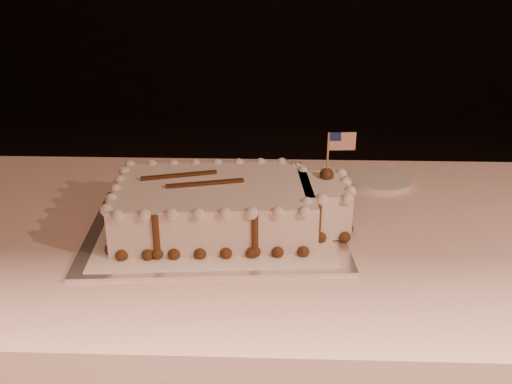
{
  "coord_description": "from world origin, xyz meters",
  "views": [
    {
      "loc": [
        -0.06,
        -0.43,
        1.26
      ],
      "look_at": [
        -0.1,
        0.58,
        0.83
      ],
      "focal_mm": 40.0,
      "sensor_mm": 36.0,
      "label": 1
    }
  ],
  "objects_px": {
    "cake_board": "(216,229)",
    "side_plate": "(380,180)",
    "banquet_table": "(299,376)",
    "sheet_cake": "(228,205)"
  },
  "relations": [
    {
      "from": "banquet_table",
      "to": "cake_board",
      "type": "height_order",
      "value": "cake_board"
    },
    {
      "from": "banquet_table",
      "to": "side_plate",
      "type": "relative_size",
      "value": 15.41
    },
    {
      "from": "cake_board",
      "to": "sheet_cake",
      "type": "xyz_separation_m",
      "value": [
        0.03,
        0.0,
        0.05
      ]
    },
    {
      "from": "banquet_table",
      "to": "cake_board",
      "type": "relative_size",
      "value": 4.86
    },
    {
      "from": "banquet_table",
      "to": "cake_board",
      "type": "distance_m",
      "value": 0.42
    },
    {
      "from": "banquet_table",
      "to": "sheet_cake",
      "type": "relative_size",
      "value": 5.07
    },
    {
      "from": "cake_board",
      "to": "side_plate",
      "type": "height_order",
      "value": "side_plate"
    },
    {
      "from": "banquet_table",
      "to": "sheet_cake",
      "type": "xyz_separation_m",
      "value": [
        -0.15,
        -0.02,
        0.43
      ]
    },
    {
      "from": "banquet_table",
      "to": "sheet_cake",
      "type": "bearing_deg",
      "value": -173.13
    },
    {
      "from": "sheet_cake",
      "to": "cake_board",
      "type": "bearing_deg",
      "value": -175.0
    }
  ]
}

